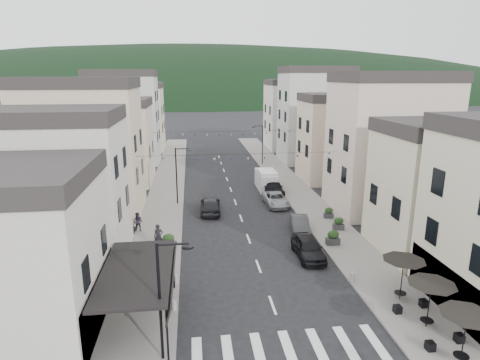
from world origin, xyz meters
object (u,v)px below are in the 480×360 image
Objects in this scene: parked_car_a at (308,247)px; parked_car_b at (300,224)px; parked_car_c at (276,199)px; parked_car_d at (273,188)px; parked_car_e at (210,205)px; delivery_van at (266,180)px; pedestrian_a at (158,237)px; pedestrian_b at (138,222)px.

parked_car_a reaches higher than parked_car_b.
parked_car_d is at bearing 80.32° from parked_car_c.
parked_car_e is 10.40m from delivery_van.
parked_car_e reaches higher than parked_car_c.
delivery_van is (0.30, 18.59, 0.40)m from parked_car_a.
parked_car_c is 0.95× the size of delivery_van.
parked_car_a is 4.98m from parked_car_b.
pedestrian_a is (-11.39, -16.01, -0.07)m from delivery_van.
parked_car_e is 9.41m from pedestrian_a.
parked_car_a is 0.95× the size of parked_car_e.
parked_car_d is 17.04m from pedestrian_b.
delivery_van is 19.65m from pedestrian_a.
parked_car_c is at bearing 101.88° from parked_car_b.
parked_car_d is 1.07× the size of delivery_van.
parked_car_a is at bearing -90.67° from delivery_van.
parked_car_e is at bearing -169.92° from parked_car_c.
parked_car_b is at bearing -0.16° from pedestrian_a.
parked_car_e is 7.78m from pedestrian_b.
parked_car_b is at bearing -88.07° from delivery_van.
parked_car_c is 4.11m from parked_car_d.
pedestrian_a is at bearing -48.54° from pedestrian_b.
parked_car_a is 2.72× the size of pedestrian_b.
parked_car_d is 9.26m from parked_car_e.
pedestrian_a is (-11.25, -9.81, 0.45)m from parked_car_c.
pedestrian_b is (-6.40, -4.43, 0.14)m from parked_car_e.
pedestrian_b is at bearing -178.63° from parked_car_b.
delivery_van is (-0.40, 13.66, 0.50)m from parked_car_b.
parked_car_d is at bearing 38.24° from pedestrian_a.
parked_car_c is at bearing -91.02° from delivery_van.
parked_car_b is at bearing 81.80° from parked_car_a.
parked_car_e is (-6.86, -1.49, 0.16)m from parked_car_c.
parked_car_c is (0.16, 12.39, -0.12)m from parked_car_a.
delivery_van is 18.07m from pedestrian_b.
parked_car_a is 12.39m from parked_car_c.
parked_car_a is at bearing -12.14° from pedestrian_b.
parked_car_e reaches higher than parked_car_b.
parked_car_e is at bearing 50.75° from pedestrian_a.
parked_car_e is at bearing 48.85° from pedestrian_b.
parked_car_a is 14.61m from pedestrian_b.
delivery_van is at bearing 88.95° from parked_car_a.
parked_car_b is (0.70, 4.93, -0.10)m from parked_car_a.
parked_car_c is 7.02m from parked_car_e.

